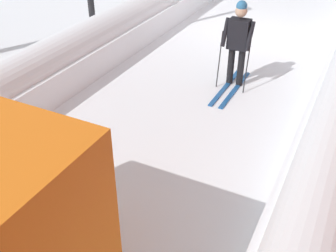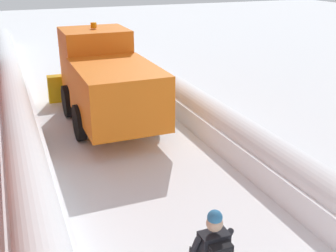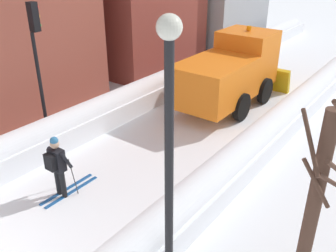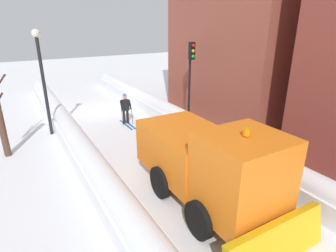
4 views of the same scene
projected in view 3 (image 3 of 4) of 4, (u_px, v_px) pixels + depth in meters
The scene contains 8 objects.
ground_plane at pixel (208, 117), 14.81m from camera, with size 80.00×80.00×0.00m, color white.
snowbank_left at pixel (154, 89), 16.08m from camera, with size 1.10×36.00×1.18m.
snowbank_right at pixel (277, 124), 13.10m from camera, with size 1.10×36.00×1.09m.
plow_truck at pixel (231, 71), 15.31m from camera, with size 3.20×5.98×3.12m.
skier at pixel (57, 164), 9.73m from camera, with size 0.62×1.80×1.81m.
traffic_light_pole at pixel (37, 47), 11.87m from camera, with size 0.28×0.42×4.63m.
street_lamp at pixel (169, 134), 6.15m from camera, with size 0.40×0.40×5.32m.
bare_tree_near at pixel (316, 197), 6.85m from camera, with size 1.12×1.06×4.13m.
Camera 3 is at (6.75, -1.75, 6.20)m, focal length 39.57 mm.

